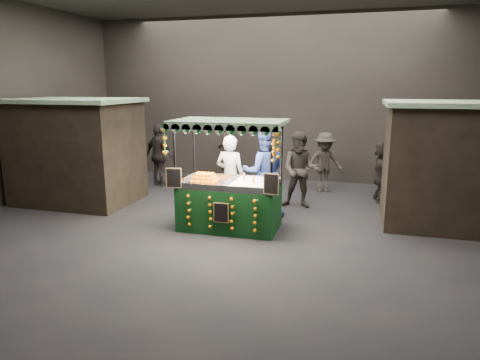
# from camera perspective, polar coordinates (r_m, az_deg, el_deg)

# --- Properties ---
(ground) EXTENTS (12.00, 12.00, 0.00)m
(ground) POSITION_cam_1_polar(r_m,az_deg,el_deg) (9.00, -0.84, -6.41)
(ground) COLOR black
(ground) RESTS_ON ground
(market_hall) EXTENTS (12.10, 10.10, 5.05)m
(market_hall) POSITION_cam_1_polar(r_m,az_deg,el_deg) (8.52, -0.92, 15.64)
(market_hall) COLOR black
(market_hall) RESTS_ON ground
(neighbour_stall_left) EXTENTS (3.00, 2.20, 2.60)m
(neighbour_stall_left) POSITION_cam_1_polar(r_m,az_deg,el_deg) (11.53, -20.89, 3.68)
(neighbour_stall_left) COLOR black
(neighbour_stall_left) RESTS_ON ground
(neighbour_stall_right) EXTENTS (3.00, 2.20, 2.60)m
(neighbour_stall_right) POSITION_cam_1_polar(r_m,az_deg,el_deg) (10.00, 26.83, 1.89)
(neighbour_stall_right) COLOR black
(neighbour_stall_right) RESTS_ON ground
(juice_stall) EXTENTS (2.32, 1.36, 2.25)m
(juice_stall) POSITION_cam_1_polar(r_m,az_deg,el_deg) (8.78, -1.40, -2.14)
(juice_stall) COLOR black
(juice_stall) RESTS_ON ground
(vendor_grey) EXTENTS (0.72, 0.52, 1.85)m
(vendor_grey) POSITION_cam_1_polar(r_m,az_deg,el_deg) (9.58, -1.30, 0.51)
(vendor_grey) COLOR gray
(vendor_grey) RESTS_ON ground
(vendor_blue) EXTENTS (1.20, 1.07, 2.03)m
(vendor_blue) POSITION_cam_1_polar(r_m,az_deg,el_deg) (9.55, 3.19, 1.01)
(vendor_blue) COLOR navy
(vendor_blue) RESTS_ON ground
(shopper_0) EXTENTS (0.69, 0.48, 1.79)m
(shopper_0) POSITION_cam_1_polar(r_m,az_deg,el_deg) (12.94, -16.96, 3.01)
(shopper_0) COLOR black
(shopper_0) RESTS_ON ground
(shopper_1) EXTENTS (0.91, 0.71, 1.84)m
(shopper_1) POSITION_cam_1_polar(r_m,az_deg,el_deg) (10.38, 8.02, 1.32)
(shopper_1) COLOR #2D2924
(shopper_1) RESTS_ON ground
(shopper_2) EXTENTS (1.15, 0.81, 1.81)m
(shopper_2) POSITION_cam_1_polar(r_m,az_deg,el_deg) (12.78, -10.69, 3.26)
(shopper_2) COLOR black
(shopper_2) RESTS_ON ground
(shopper_3) EXTENTS (1.22, 0.99, 1.65)m
(shopper_3) POSITION_cam_1_polar(r_m,az_deg,el_deg) (12.05, 11.18, 2.30)
(shopper_3) COLOR #2C2824
(shopper_3) RESTS_ON ground
(shopper_4) EXTENTS (1.03, 0.86, 1.81)m
(shopper_4) POSITION_cam_1_polar(r_m,az_deg,el_deg) (12.83, -16.39, 3.01)
(shopper_4) COLOR #2B2423
(shopper_4) RESTS_ON ground
(shopper_5) EXTENTS (0.70, 1.53, 1.59)m
(shopper_5) POSITION_cam_1_polar(r_m,az_deg,el_deg) (11.41, 18.49, 1.15)
(shopper_5) COLOR black
(shopper_5) RESTS_ON ground
(shopper_6) EXTENTS (0.48, 0.71, 1.90)m
(shopper_6) POSITION_cam_1_polar(r_m,az_deg,el_deg) (13.05, -1.93, 3.87)
(shopper_6) COLOR black
(shopper_6) RESTS_ON ground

